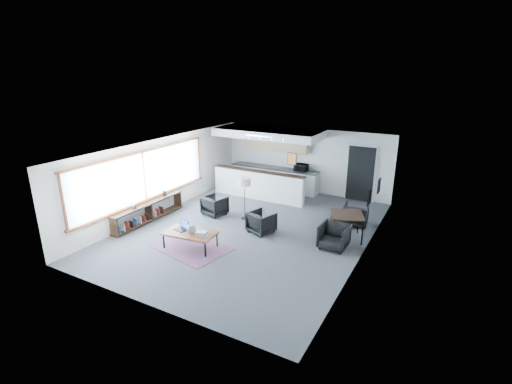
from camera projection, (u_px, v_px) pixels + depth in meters
The scene contains 21 objects.
room at pixel (250, 190), 11.29m from camera, with size 7.02×9.02×2.62m.
window at pixel (144, 177), 12.07m from camera, with size 0.10×5.95×1.66m.
console at pixel (148, 212), 12.23m from camera, with size 0.35×3.00×0.80m.
kitchenette at pixel (270, 159), 14.90m from camera, with size 4.20×1.96×2.60m.
doorway at pixel (361, 173), 14.00m from camera, with size 1.10×0.12×2.15m.
track_light at pixel (266, 138), 13.01m from camera, with size 1.60×0.07×0.15m.
wall_art_lower at pixel (369, 196), 9.97m from camera, with size 0.03×0.38×0.48m.
wall_art_upper at pixel (379, 186), 11.06m from camera, with size 0.03×0.34×0.44m.
kilim_rug at pixel (191, 247), 10.50m from camera, with size 2.34×1.82×0.01m.
coffee_table at pixel (190, 233), 10.37m from camera, with size 1.52×0.93×0.47m.
laptop at pixel (183, 227), 10.55m from camera, with size 0.42×0.38×0.26m.
ceramic_pot at pixel (191, 229), 10.25m from camera, with size 0.26×0.26×0.26m.
book_stack at pixel (202, 233), 10.19m from camera, with size 0.38×0.33×0.10m.
coaster at pixel (189, 236), 10.12m from camera, with size 0.11×0.11×0.01m.
armchair_left at pixel (215, 205), 12.79m from camera, with size 0.72×0.67×0.74m, color black.
armchair_right at pixel (261, 221), 11.38m from camera, with size 0.71×0.67×0.73m, color black.
floor_lamp at pixel (244, 183), 12.17m from camera, with size 0.46×0.46×1.44m.
dining_table at pixel (347, 216), 10.87m from camera, with size 1.20×1.20×0.77m.
dining_chair_near at pixel (334, 237), 10.39m from camera, with size 0.65×0.61×0.67m, color black.
dining_chair_far at pixel (356, 215), 11.94m from camera, with size 0.64×0.60×0.66m, color black.
microwave at pixel (301, 167), 14.81m from camera, with size 0.52×0.29×0.35m, color black.
Camera 1 is at (5.32, -9.33, 4.79)m, focal length 26.00 mm.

